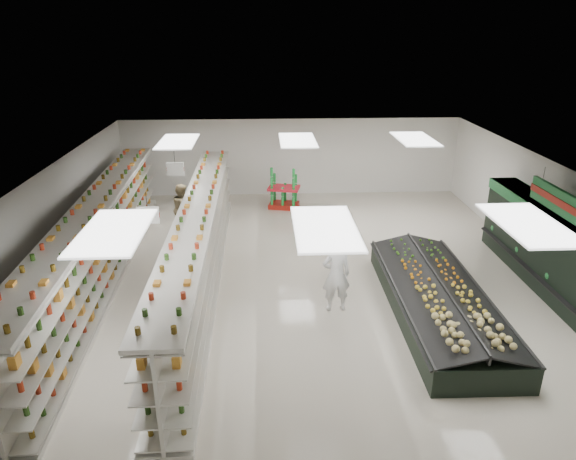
{
  "coord_description": "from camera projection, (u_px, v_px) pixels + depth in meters",
  "views": [
    {
      "loc": [
        -1.15,
        -13.08,
        6.78
      ],
      "look_at": [
        -0.48,
        0.69,
        1.24
      ],
      "focal_mm": 32.0,
      "sensor_mm": 36.0,
      "label": 1
    }
  ],
  "objects": [
    {
      "name": "shopper_main",
      "position": [
        336.0,
        275.0,
        12.76
      ],
      "size": [
        0.76,
        0.54,
        1.97
      ],
      "primitive_type": "imported",
      "rotation": [
        0.0,
        0.0,
        3.24
      ],
      "color": "white",
      "rests_on": "floor"
    },
    {
      "name": "floor",
      "position": [
        306.0,
        279.0,
        14.7
      ],
      "size": [
        16.0,
        16.0,
        0.0
      ],
      "primitive_type": "plane",
      "color": "beige",
      "rests_on": "ground"
    },
    {
      "name": "hortifruti_banner",
      "position": [
        565.0,
        205.0,
        12.6
      ],
      "size": [
        0.12,
        3.2,
        0.95
      ],
      "color": "#1D6E33",
      "rests_on": "ceiling"
    },
    {
      "name": "wall_back",
      "position": [
        291.0,
        157.0,
        21.52
      ],
      "size": [
        14.0,
        0.02,
        3.2
      ],
      "primitive_type": "cube",
      "color": "white",
      "rests_on": "floor"
    },
    {
      "name": "shopper_background",
      "position": [
        183.0,
        208.0,
        17.7
      ],
      "size": [
        0.59,
        0.89,
        1.75
      ],
      "primitive_type": "imported",
      "rotation": [
        0.0,
        0.0,
        1.65
      ],
      "color": "#917F59",
      "rests_on": "floor"
    },
    {
      "name": "wall_left",
      "position": [
        47.0,
        232.0,
        13.79
      ],
      "size": [
        0.02,
        16.0,
        3.2
      ],
      "primitive_type": "cube",
      "color": "white",
      "rests_on": "floor"
    },
    {
      "name": "wall_right",
      "position": [
        555.0,
        223.0,
        14.42
      ],
      "size": [
        0.02,
        16.0,
        3.2
      ],
      "primitive_type": "cube",
      "color": "white",
      "rests_on": "floor"
    },
    {
      "name": "ceiling",
      "position": [
        308.0,
        171.0,
        13.5
      ],
      "size": [
        14.0,
        16.0,
        0.02
      ],
      "primitive_type": "cube",
      "color": "white",
      "rests_on": "wall_back"
    },
    {
      "name": "gondola_left",
      "position": [
        99.0,
        247.0,
        14.18
      ],
      "size": [
        1.59,
        13.37,
        2.31
      ],
      "rotation": [
        0.0,
        0.0,
        0.04
      ],
      "color": "silver",
      "rests_on": "floor"
    },
    {
      "name": "wall_front",
      "position": [
        357.0,
        452.0,
        6.69
      ],
      "size": [
        14.0,
        0.02,
        3.2
      ],
      "primitive_type": "cube",
      "color": "white",
      "rests_on": "floor"
    },
    {
      "name": "gondola_center",
      "position": [
        201.0,
        249.0,
        14.14
      ],
      "size": [
        1.06,
        12.98,
        2.25
      ],
      "rotation": [
        0.0,
        0.0,
        0.01
      ],
      "color": "silver",
      "rests_on": "floor"
    },
    {
      "name": "soda_endcap",
      "position": [
        284.0,
        190.0,
        20.16
      ],
      "size": [
        1.34,
        1.05,
        1.53
      ],
      "rotation": [
        0.0,
        0.0,
        -0.22
      ],
      "color": "#A31C12",
      "rests_on": "floor"
    },
    {
      "name": "produce_island",
      "position": [
        438.0,
        299.0,
        12.78
      ],
      "size": [
        2.36,
        6.32,
        0.94
      ],
      "rotation": [
        0.0,
        0.0,
        -0.01
      ],
      "color": "black",
      "rests_on": "floor"
    },
    {
      "name": "produce_wall_case",
      "position": [
        565.0,
        257.0,
        13.14
      ],
      "size": [
        0.93,
        8.0,
        2.2
      ],
      "color": "black",
      "rests_on": "floor"
    },
    {
      "name": "aisle_sign_far",
      "position": [
        175.0,
        169.0,
        15.35
      ],
      "size": [
        0.52,
        0.06,
        0.75
      ],
      "color": "white",
      "rests_on": "ceiling"
    },
    {
      "name": "aisle_sign_near",
      "position": [
        148.0,
        215.0,
        11.65
      ],
      "size": [
        0.52,
        0.06,
        0.75
      ],
      "color": "white",
      "rests_on": "ceiling"
    }
  ]
}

